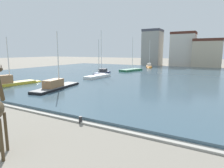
{
  "coord_description": "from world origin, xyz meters",
  "views": [
    {
      "loc": [
        7.35,
        -1.28,
        5.04
      ],
      "look_at": [
        -0.79,
        13.41,
        2.2
      ],
      "focal_mm": 30.69,
      "sensor_mm": 36.0,
      "label": 1
    }
  ],
  "objects": [
    {
      "name": "quay_edge_coping",
      "position": [
        0.0,
        9.16,
        0.06
      ],
      "size": [
        83.64,
        0.5,
        0.12
      ],
      "primitive_type": "cube",
      "color": "#ADA89E",
      "rests_on": "ground"
    },
    {
      "name": "harbor_water",
      "position": [
        0.0,
        36.31,
        0.16
      ],
      "size": [
        83.64,
        53.81,
        0.32
      ],
      "primitive_type": "cube",
      "color": "#3D5666",
      "rests_on": "ground"
    },
    {
      "name": "townhouse_narrow_midrow",
      "position": [
        -3.45,
        67.2,
        5.75
      ],
      "size": [
        7.83,
        5.76,
        11.48
      ],
      "color": "beige",
      "rests_on": "ground"
    },
    {
      "name": "sailboat_black",
      "position": [
        -10.74,
        16.94,
        0.52
      ],
      "size": [
        3.01,
        9.24,
        7.58
      ],
      "color": "black",
      "rests_on": "ground"
    },
    {
      "name": "sailboat_green",
      "position": [
        -11.51,
        43.51,
        0.41
      ],
      "size": [
        3.88,
        8.17,
        8.54
      ],
      "color": "#236B42",
      "rests_on": "ground"
    },
    {
      "name": "sailboat_white",
      "position": [
        -11.81,
        28.48,
        0.43
      ],
      "size": [
        2.09,
        7.03,
        7.21
      ],
      "color": "white",
      "rests_on": "ground"
    },
    {
      "name": "sailboat_yellow",
      "position": [
        -18.28,
        15.02,
        0.59
      ],
      "size": [
        3.35,
        9.53,
        7.07
      ],
      "color": "gold",
      "rests_on": "ground"
    },
    {
      "name": "mooring_bollard",
      "position": [
        -0.92,
        9.01,
        0.25
      ],
      "size": [
        0.24,
        0.24,
        0.5
      ],
      "primitive_type": "cylinder",
      "color": "#232326",
      "rests_on": "ground"
    },
    {
      "name": "sailboat_navy",
      "position": [
        -14.46,
        33.41,
        0.49
      ],
      "size": [
        3.68,
        7.15,
        9.46
      ],
      "color": "navy",
      "rests_on": "ground"
    },
    {
      "name": "townhouse_end_terrace",
      "position": [
        4.04,
        66.19,
        4.51
      ],
      "size": [
        8.43,
        6.77,
        9.0
      ],
      "color": "#C6B293",
      "rests_on": "ground"
    },
    {
      "name": "townhouse_corner_house",
      "position": [
        -13.72,
        66.51,
        6.38
      ],
      "size": [
        6.17,
        6.72,
        12.74
      ],
      "color": "gray",
      "rests_on": "ground"
    },
    {
      "name": "sailboat_orange",
      "position": [
        -11.06,
        55.24,
        0.55
      ],
      "size": [
        3.52,
        6.5,
        8.46
      ],
      "color": "orange",
      "rests_on": "ground"
    }
  ]
}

